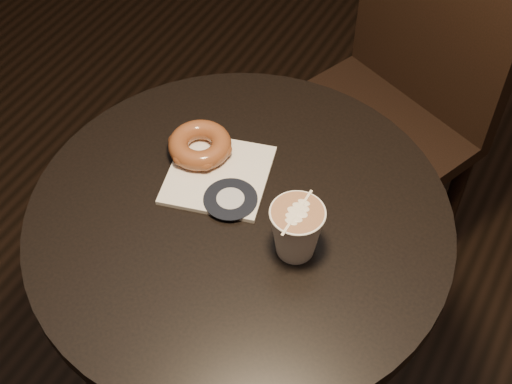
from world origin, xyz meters
TOP-DOWN VIEW (x-y plane):
  - cafe_table at (0.00, 0.00)m, footprint 0.70×0.70m
  - chair at (0.06, 0.61)m, footprint 0.55×0.55m
  - pastry_bag at (-0.07, 0.05)m, footprint 0.21×0.21m
  - doughnut at (-0.12, 0.08)m, footprint 0.11×0.11m
  - latte_cup at (0.11, -0.02)m, footprint 0.09×0.09m

SIDE VIEW (x-z plane):
  - cafe_table at x=0.00m, z-range 0.18..0.93m
  - chair at x=0.06m, z-range 0.06..1.12m
  - pastry_bag at x=-0.07m, z-range 0.75..0.76m
  - doughnut at x=-0.12m, z-range 0.76..0.79m
  - latte_cup at x=0.11m, z-range 0.75..0.84m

